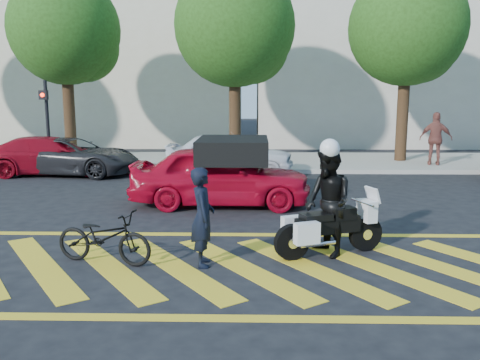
{
  "coord_description": "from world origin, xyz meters",
  "views": [
    {
      "loc": [
        0.64,
        -7.91,
        2.84
      ],
      "look_at": [
        0.42,
        2.26,
        1.05
      ],
      "focal_mm": 38.0,
      "sensor_mm": 36.0,
      "label": 1
    }
  ],
  "objects_px": {
    "officer_moto": "(328,202)",
    "parked_left": "(51,156)",
    "bicycle": "(104,237)",
    "officer_bike": "(203,217)",
    "parked_mid_right": "(229,154)",
    "parked_mid_left": "(72,156)",
    "police_motorcycle": "(328,227)",
    "red_convertible": "(221,175)"
  },
  "relations": [
    {
      "from": "officer_moto",
      "to": "parked_left",
      "type": "distance_m",
      "value": 11.82
    },
    {
      "from": "bicycle",
      "to": "parked_left",
      "type": "xyz_separation_m",
      "value": [
        -4.4,
        9.04,
        0.2
      ]
    },
    {
      "from": "officer_bike",
      "to": "parked_mid_right",
      "type": "distance_m",
      "value": 9.1
    },
    {
      "from": "officer_bike",
      "to": "parked_left",
      "type": "bearing_deg",
      "value": 26.33
    },
    {
      "from": "parked_mid_left",
      "to": "officer_moto",
      "type": "bearing_deg",
      "value": -131.33
    },
    {
      "from": "officer_bike",
      "to": "police_motorcycle",
      "type": "relative_size",
      "value": 0.82
    },
    {
      "from": "parked_mid_right",
      "to": "police_motorcycle",
      "type": "bearing_deg",
      "value": -163.96
    },
    {
      "from": "officer_bike",
      "to": "officer_moto",
      "type": "height_order",
      "value": "officer_moto"
    },
    {
      "from": "parked_mid_left",
      "to": "police_motorcycle",
      "type": "bearing_deg",
      "value": -131.31
    },
    {
      "from": "parked_mid_left",
      "to": "parked_mid_right",
      "type": "distance_m",
      "value": 5.4
    },
    {
      "from": "parked_left",
      "to": "parked_mid_right",
      "type": "relative_size",
      "value": 1.04
    },
    {
      "from": "officer_moto",
      "to": "red_convertible",
      "type": "bearing_deg",
      "value": -173.69
    },
    {
      "from": "bicycle",
      "to": "red_convertible",
      "type": "xyz_separation_m",
      "value": [
        1.68,
        4.41,
        0.31
      ]
    },
    {
      "from": "bicycle",
      "to": "officer_moto",
      "type": "relative_size",
      "value": 0.9
    },
    {
      "from": "officer_moto",
      "to": "parked_left",
      "type": "xyz_separation_m",
      "value": [
        -8.17,
        8.54,
        -0.29
      ]
    },
    {
      "from": "police_motorcycle",
      "to": "parked_mid_left",
      "type": "distance_m",
      "value": 11.36
    },
    {
      "from": "police_motorcycle",
      "to": "red_convertible",
      "type": "xyz_separation_m",
      "value": [
        -2.11,
        3.92,
        0.26
      ]
    },
    {
      "from": "parked_mid_right",
      "to": "parked_left",
      "type": "bearing_deg",
      "value": 92.32
    },
    {
      "from": "police_motorcycle",
      "to": "officer_bike",
      "type": "bearing_deg",
      "value": 172.6
    },
    {
      "from": "bicycle",
      "to": "officer_moto",
      "type": "distance_m",
      "value": 3.83
    },
    {
      "from": "bicycle",
      "to": "parked_mid_left",
      "type": "xyz_separation_m",
      "value": [
        -3.7,
        9.04,
        0.18
      ]
    },
    {
      "from": "officer_bike",
      "to": "parked_mid_left",
      "type": "distance_m",
      "value": 10.56
    },
    {
      "from": "parked_left",
      "to": "parked_mid_right",
      "type": "distance_m",
      "value": 6.1
    },
    {
      "from": "parked_mid_right",
      "to": "bicycle",
      "type": "bearing_deg",
      "value": 171.69
    },
    {
      "from": "officer_moto",
      "to": "bicycle",
      "type": "bearing_deg",
      "value": -104.16
    },
    {
      "from": "officer_bike",
      "to": "parked_mid_left",
      "type": "bearing_deg",
      "value": 23.17
    },
    {
      "from": "officer_bike",
      "to": "red_convertible",
      "type": "bearing_deg",
      "value": -7.66
    },
    {
      "from": "officer_bike",
      "to": "bicycle",
      "type": "xyz_separation_m",
      "value": [
        -1.65,
        0.05,
        -0.37
      ]
    },
    {
      "from": "bicycle",
      "to": "parked_mid_left",
      "type": "relative_size",
      "value": 0.38
    },
    {
      "from": "parked_mid_left",
      "to": "officer_bike",
      "type": "bearing_deg",
      "value": -142.04
    },
    {
      "from": "police_motorcycle",
      "to": "parked_mid_right",
      "type": "distance_m",
      "value": 8.8
    },
    {
      "from": "red_convertible",
      "to": "parked_mid_right",
      "type": "height_order",
      "value": "red_convertible"
    },
    {
      "from": "officer_moto",
      "to": "parked_mid_right",
      "type": "bearing_deg",
      "value": 171.8
    },
    {
      "from": "police_motorcycle",
      "to": "red_convertible",
      "type": "relative_size",
      "value": 0.45
    },
    {
      "from": "parked_left",
      "to": "officer_moto",
      "type": "bearing_deg",
      "value": -143.83
    },
    {
      "from": "officer_moto",
      "to": "parked_mid_left",
      "type": "relative_size",
      "value": 0.42
    },
    {
      "from": "officer_bike",
      "to": "police_motorcycle",
      "type": "xyz_separation_m",
      "value": [
        2.13,
        0.55,
        -0.31
      ]
    },
    {
      "from": "parked_left",
      "to": "red_convertible",
      "type": "bearing_deg",
      "value": -134.86
    },
    {
      "from": "police_motorcycle",
      "to": "parked_mid_right",
      "type": "bearing_deg",
      "value": 81.88
    },
    {
      "from": "bicycle",
      "to": "parked_mid_right",
      "type": "xyz_separation_m",
      "value": [
        1.7,
        9.04,
        0.29
      ]
    },
    {
      "from": "parked_mid_right",
      "to": "officer_bike",
      "type": "bearing_deg",
      "value": -177.97
    },
    {
      "from": "officer_bike",
      "to": "police_motorcycle",
      "type": "height_order",
      "value": "officer_bike"
    }
  ]
}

